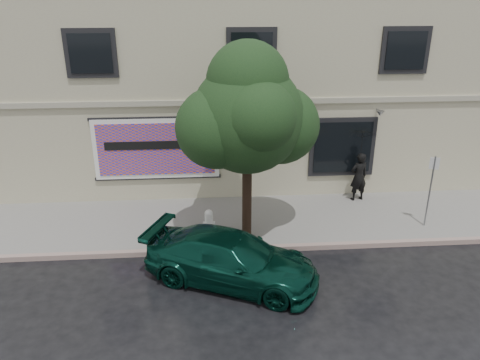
{
  "coord_description": "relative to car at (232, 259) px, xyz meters",
  "views": [
    {
      "loc": [
        -1.5,
        -10.19,
        7.09
      ],
      "look_at": [
        -0.57,
        2.2,
        1.96
      ],
      "focal_mm": 35.0,
      "sensor_mm": 36.0,
      "label": 1
    }
  ],
  "objects": [
    {
      "name": "umbrella",
      "position": [
        4.67,
        4.39,
        1.63
      ],
      "size": [
        1.19,
        1.19,
        0.82
      ],
      "primitive_type": "imported",
      "rotation": [
        0.0,
        0.0,
        -0.07
      ],
      "color": "black",
      "rests_on": "pedestrian"
    },
    {
      "name": "ground",
      "position": [
        0.95,
        -0.08,
        -0.65
      ],
      "size": [
        90.0,
        90.0,
        0.0
      ],
      "primitive_type": "plane",
      "color": "black",
      "rests_on": "ground"
    },
    {
      "name": "curb",
      "position": [
        0.95,
        1.42,
        -0.58
      ],
      "size": [
        20.0,
        0.18,
        0.16
      ],
      "primitive_type": "cube",
      "color": "gray",
      "rests_on": "ground"
    },
    {
      "name": "car",
      "position": [
        0.0,
        0.0,
        0.0
      ],
      "size": [
        4.91,
        3.62,
        1.31
      ],
      "primitive_type": "imported",
      "rotation": [
        0.0,
        0.0,
        1.16
      ],
      "color": "#083126",
      "rests_on": "ground"
    },
    {
      "name": "sign_pole",
      "position": [
        6.21,
        2.32,
        0.9
      ],
      "size": [
        0.27,
        0.11,
        2.3
      ],
      "rotation": [
        0.0,
        0.0,
        -0.34
      ],
      "color": "gray",
      "rests_on": "sidewalk"
    },
    {
      "name": "building",
      "position": [
        0.95,
        8.91,
        2.85
      ],
      "size": [
        20.0,
        8.12,
        7.0
      ],
      "color": "#B5B291",
      "rests_on": "ground"
    },
    {
      "name": "billboard",
      "position": [
        -2.25,
        4.84,
        1.4
      ],
      "size": [
        4.3,
        0.16,
        2.2
      ],
      "color": "white",
      "rests_on": "ground"
    },
    {
      "name": "fire_hydrant",
      "position": [
        -0.55,
        2.16,
        -0.08
      ],
      "size": [
        0.36,
        0.33,
        0.87
      ],
      "rotation": [
        0.0,
        0.0,
        0.26
      ],
      "color": "silver",
      "rests_on": "sidewalk"
    },
    {
      "name": "sidewalk",
      "position": [
        0.95,
        3.17,
        -0.58
      ],
      "size": [
        20.0,
        3.5,
        0.15
      ],
      "primitive_type": "cube",
      "color": "gray",
      "rests_on": "ground"
    },
    {
      "name": "pedestrian",
      "position": [
        4.67,
        4.39,
        0.36
      ],
      "size": [
        0.71,
        0.55,
        1.73
      ],
      "primitive_type": "imported",
      "rotation": [
        0.0,
        0.0,
        3.38
      ],
      "color": "black",
      "rests_on": "sidewalk"
    },
    {
      "name": "street_tree",
      "position": [
        0.58,
        2.12,
        3.13
      ],
      "size": [
        3.09,
        3.09,
        5.19
      ],
      "color": "black",
      "rests_on": "sidewalk"
    }
  ]
}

